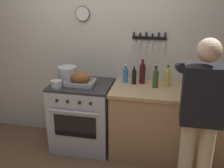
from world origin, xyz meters
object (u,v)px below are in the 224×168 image
(stock_pot, at_px, (68,75))
(bottle_cooking_oil, at_px, (167,78))
(roasting_pan, at_px, (80,79))
(bottle_soy_sauce, at_px, (134,77))
(bottle_wine_red, at_px, (142,73))
(bottle_olive_oil, at_px, (156,79))
(bottle_dish_soap, at_px, (125,75))
(bottle_hot_sauce, at_px, (212,86))
(cutting_board, at_px, (198,92))
(person_cook, at_px, (201,113))
(saucepan, at_px, (56,84))
(stove, at_px, (83,115))

(stock_pot, height_order, bottle_cooking_oil, bottle_cooking_oil)
(roasting_pan, xyz_separation_m, bottle_soy_sauce, (0.65, 0.19, 0.02))
(bottle_wine_red, bearing_deg, bottle_cooking_oil, -8.71)
(bottle_olive_oil, xyz_separation_m, bottle_dish_soap, (-0.39, 0.11, -0.01))
(bottle_soy_sauce, bearing_deg, bottle_hot_sauce, -4.89)
(roasting_pan, bearing_deg, bottle_hot_sauce, 4.11)
(bottle_soy_sauce, distance_m, bottle_cooking_oil, 0.41)
(stock_pot, bearing_deg, cutting_board, -0.94)
(stock_pot, height_order, bottle_hot_sauce, stock_pot)
(person_cook, xyz_separation_m, roasting_pan, (-1.37, 0.61, 0.03))
(roasting_pan, xyz_separation_m, bottle_cooking_oil, (1.06, 0.19, 0.03))
(bottle_cooking_oil, bearing_deg, stock_pot, -174.38)
(cutting_board, xyz_separation_m, bottle_soy_sauce, (-0.77, 0.15, 0.09))
(stock_pot, bearing_deg, saucepan, -108.34)
(stock_pot, bearing_deg, bottle_cooking_oil, 5.62)
(saucepan, bearing_deg, bottle_hot_sauce, 7.71)
(bottle_dish_soap, bearing_deg, bottle_olive_oil, -15.98)
(bottle_hot_sauce, bearing_deg, bottle_olive_oil, 179.00)
(cutting_board, xyz_separation_m, bottle_wine_red, (-0.67, 0.20, 0.12))
(stove, distance_m, person_cook, 1.62)
(person_cook, height_order, bottle_dish_soap, person_cook)
(roasting_pan, distance_m, cutting_board, 1.42)
(cutting_board, height_order, bottle_cooking_oil, bottle_cooking_oil)
(roasting_pan, relative_size, bottle_dish_soap, 1.50)
(bottle_soy_sauce, bearing_deg, bottle_cooking_oil, 0.17)
(stove, relative_size, stock_pot, 3.83)
(saucepan, xyz_separation_m, bottle_olive_oil, (1.18, 0.26, 0.07))
(stock_pot, bearing_deg, bottle_hot_sauce, 1.36)
(bottle_wine_red, bearing_deg, saucepan, -159.41)
(stove, relative_size, cutting_board, 2.50)
(stock_pot, relative_size, bottle_cooking_oil, 0.88)
(person_cook, bearing_deg, bottle_dish_soap, 57.21)
(bottle_dish_soap, bearing_deg, roasting_pan, -155.94)
(roasting_pan, height_order, bottle_wine_red, bottle_wine_red)
(stove, height_order, bottle_dish_soap, bottle_dish_soap)
(cutting_board, height_order, bottle_dish_soap, bottle_dish_soap)
(bottle_wine_red, height_order, bottle_dish_soap, bottle_wine_red)
(roasting_pan, height_order, stock_pot, stock_pot)
(roasting_pan, distance_m, bottle_wine_red, 0.78)
(bottle_dish_soap, distance_m, bottle_cooking_oil, 0.53)
(saucepan, xyz_separation_m, bottle_cooking_oil, (1.32, 0.33, 0.06))
(saucepan, distance_m, bottle_wine_red, 1.08)
(bottle_cooking_oil, bearing_deg, person_cook, -68.32)
(bottle_olive_oil, bearing_deg, person_cook, -57.94)
(bottle_cooking_oil, bearing_deg, bottle_olive_oil, -153.69)
(person_cook, relative_size, bottle_dish_soap, 7.06)
(person_cook, relative_size, bottle_wine_red, 5.34)
(saucepan, height_order, bottle_dish_soap, bottle_dish_soap)
(saucepan, distance_m, bottle_dish_soap, 0.87)
(bottle_wine_red, xyz_separation_m, bottle_hot_sauce, (0.83, -0.13, -0.06))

